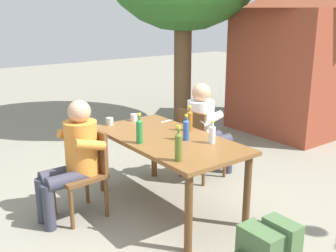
# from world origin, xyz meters

# --- Properties ---
(ground_plane) EXTENTS (24.00, 24.00, 0.00)m
(ground_plane) POSITION_xyz_m (0.00, 0.00, 0.00)
(ground_plane) COLOR gray
(dining_table) EXTENTS (1.68, 0.87, 0.76)m
(dining_table) POSITION_xyz_m (0.00, 0.00, 0.67)
(dining_table) COLOR brown
(dining_table) RESTS_ON ground_plane
(chair_far_left) EXTENTS (0.48, 0.48, 0.87)m
(chair_far_left) POSITION_xyz_m (-0.37, 0.73, 0.49)
(chair_far_left) COLOR brown
(chair_far_left) RESTS_ON ground_plane
(chair_near_left) EXTENTS (0.47, 0.47, 0.87)m
(chair_near_left) POSITION_xyz_m (-0.38, -0.73, 0.49)
(chair_near_left) COLOR brown
(chair_near_left) RESTS_ON ground_plane
(person_in_white_shirt) EXTENTS (0.47, 0.61, 1.18)m
(person_in_white_shirt) POSITION_xyz_m (-0.38, 0.84, 0.66)
(person_in_white_shirt) COLOR white
(person_in_white_shirt) RESTS_ON ground_plane
(person_in_plaid_shirt) EXTENTS (0.47, 0.61, 1.18)m
(person_in_plaid_shirt) POSITION_xyz_m (-0.38, -0.84, 0.66)
(person_in_plaid_shirt) COLOR orange
(person_in_plaid_shirt) RESTS_ON ground_plane
(bottle_clear) EXTENTS (0.06, 0.06, 0.22)m
(bottle_clear) POSITION_xyz_m (0.39, 0.23, 0.86)
(bottle_clear) COLOR white
(bottle_clear) RESTS_ON dining_table
(bottle_olive) EXTENTS (0.06, 0.06, 0.31)m
(bottle_olive) POSITION_xyz_m (0.57, -0.32, 0.90)
(bottle_olive) COLOR #566623
(bottle_olive) RESTS_ON dining_table
(bottle_green) EXTENTS (0.06, 0.06, 0.30)m
(bottle_green) POSITION_xyz_m (-0.02, -0.32, 0.89)
(bottle_green) COLOR #287A38
(bottle_green) RESTS_ON dining_table
(bottle_blue) EXTENTS (0.06, 0.06, 0.26)m
(bottle_blue) POSITION_xyz_m (0.17, 0.09, 0.87)
(bottle_blue) COLOR #2D56A3
(bottle_blue) RESTS_ON dining_table
(bottle_amber) EXTENTS (0.06, 0.06, 0.27)m
(bottle_amber) POSITION_xyz_m (-0.06, 0.32, 0.88)
(bottle_amber) COLOR #996019
(bottle_amber) RESTS_ON dining_table
(cup_glass) EXTENTS (0.08, 0.08, 0.08)m
(cup_glass) POSITION_xyz_m (-0.74, 0.07, 0.80)
(cup_glass) COLOR silver
(cup_glass) RESTS_ON dining_table
(cup_steel) EXTENTS (0.08, 0.08, 0.08)m
(cup_steel) POSITION_xyz_m (-0.76, -0.24, 0.80)
(cup_steel) COLOR #B2B7BC
(cup_steel) RESTS_ON dining_table
(table_knife) EXTENTS (0.05, 0.24, 0.01)m
(table_knife) POSITION_xyz_m (-0.51, 0.41, 0.77)
(table_knife) COLOR silver
(table_knife) RESTS_ON dining_table
(backpack_by_near_side) EXTENTS (0.29, 0.21, 0.44)m
(backpack_by_near_side) POSITION_xyz_m (1.41, 0.03, 0.21)
(backpack_by_near_side) COLOR #47663D
(backpack_by_near_side) RESTS_ON ground_plane
(brick_kiosk) EXTENTS (1.94, 2.12, 2.58)m
(brick_kiosk) POSITION_xyz_m (-1.04, 3.58, 1.35)
(brick_kiosk) COLOR brown
(brick_kiosk) RESTS_ON ground_plane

